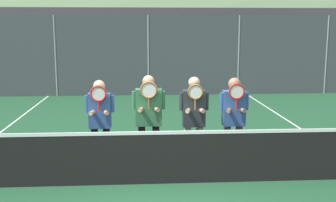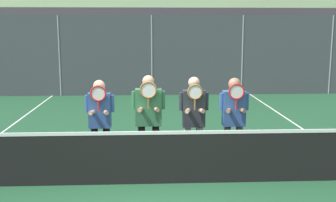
# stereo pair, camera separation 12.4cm
# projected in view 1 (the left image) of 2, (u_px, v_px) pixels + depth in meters

# --- Properties ---
(ground_plane) EXTENTS (120.00, 120.00, 0.00)m
(ground_plane) POSITION_uv_depth(u_px,v_px,m) (160.00, 184.00, 7.17)
(ground_plane) COLOR #1E4C2D
(hill_distant) EXTENTS (101.38, 56.32, 19.71)m
(hill_distant) POSITION_uv_depth(u_px,v_px,m) (143.00, 47.00, 54.86)
(hill_distant) COLOR #5B7551
(hill_distant) RESTS_ON ground_plane
(clubhouse_building) EXTENTS (21.40, 5.50, 3.52)m
(clubhouse_building) POSITION_uv_depth(u_px,v_px,m) (180.00, 42.00, 22.94)
(clubhouse_building) COLOR tan
(clubhouse_building) RESTS_ON ground_plane
(fence_back) EXTENTS (21.17, 0.06, 3.07)m
(fence_back) POSITION_uv_depth(u_px,v_px,m) (148.00, 56.00, 16.16)
(fence_back) COLOR gray
(fence_back) RESTS_ON ground_plane
(tennis_net) EXTENTS (10.39, 0.09, 1.02)m
(tennis_net) POSITION_uv_depth(u_px,v_px,m) (160.00, 157.00, 7.09)
(tennis_net) COLOR gray
(tennis_net) RESTS_ON ground_plane
(court_line_right_sideline) EXTENTS (0.05, 16.00, 0.01)m
(court_line_right_sideline) POSITION_uv_depth(u_px,v_px,m) (311.00, 135.00, 10.37)
(court_line_right_sideline) COLOR white
(court_line_right_sideline) RESTS_ON ground_plane
(player_leftmost) EXTENTS (0.54, 0.34, 1.69)m
(player_leftmost) POSITION_uv_depth(u_px,v_px,m) (100.00, 118.00, 7.69)
(player_leftmost) COLOR black
(player_leftmost) RESTS_ON ground_plane
(player_center_left) EXTENTS (0.61, 0.34, 1.78)m
(player_center_left) POSITION_uv_depth(u_px,v_px,m) (149.00, 114.00, 7.68)
(player_center_left) COLOR black
(player_center_left) RESTS_ON ground_plane
(player_center_right) EXTENTS (0.54, 0.34, 1.75)m
(player_center_right) POSITION_uv_depth(u_px,v_px,m) (194.00, 116.00, 7.68)
(player_center_right) COLOR white
(player_center_right) RESTS_ON ground_plane
(player_rightmost) EXTENTS (0.55, 0.34, 1.72)m
(player_rightmost) POSITION_uv_depth(u_px,v_px,m) (234.00, 115.00, 7.80)
(player_rightmost) COLOR #56565B
(player_rightmost) RESTS_ON ground_plane
(car_left_of_center) EXTENTS (4.60, 1.96, 1.74)m
(car_left_of_center) POSITION_uv_depth(u_px,v_px,m) (104.00, 67.00, 18.34)
(car_left_of_center) COLOR silver
(car_left_of_center) RESTS_ON ground_plane
(car_center) EXTENTS (4.02, 2.03, 1.90)m
(car_center) POSITION_uv_depth(u_px,v_px,m) (221.00, 66.00, 18.37)
(car_center) COLOR navy
(car_center) RESTS_ON ground_plane
(car_right_of_center) EXTENTS (4.03, 1.94, 1.79)m
(car_right_of_center) POSITION_uv_depth(u_px,v_px,m) (329.00, 66.00, 18.64)
(car_right_of_center) COLOR maroon
(car_right_of_center) RESTS_ON ground_plane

